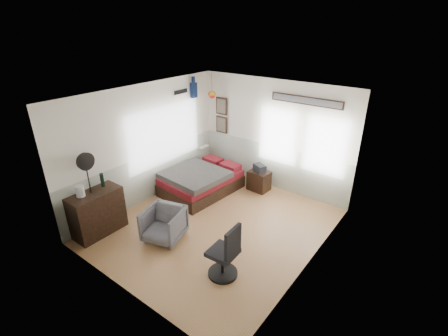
{
  "coord_description": "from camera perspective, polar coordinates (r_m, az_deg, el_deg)",
  "views": [
    {
      "loc": [
        3.52,
        -4.39,
        3.94
      ],
      "look_at": [
        -0.1,
        0.4,
        1.15
      ],
      "focal_mm": 26.0,
      "sensor_mm": 36.0,
      "label": 1
    }
  ],
  "objects": [
    {
      "name": "ground_plane",
      "position": [
        6.88,
        -1.37,
        -10.11
      ],
      "size": [
        4.0,
        4.5,
        0.01
      ],
      "primitive_type": "cube",
      "color": "#AC7547"
    },
    {
      "name": "bed",
      "position": [
        8.01,
        -4.05,
        -2.29
      ],
      "size": [
        1.46,
        1.95,
        0.59
      ],
      "rotation": [
        0.0,
        0.0,
        -0.09
      ],
      "color": "black",
      "rests_on": "ground_plane"
    },
    {
      "name": "black_bag",
      "position": [
        7.99,
        6.29,
        -0.03
      ],
      "size": [
        0.37,
        0.31,
        0.18
      ],
      "primitive_type": "cube",
      "rotation": [
        0.0,
        0.0,
        -0.43
      ],
      "color": "black",
      "rests_on": "nightstand"
    },
    {
      "name": "task_chair",
      "position": [
        5.48,
        0.29,
        -15.25
      ],
      "size": [
        0.5,
        0.5,
        1.01
      ],
      "rotation": [
        0.0,
        0.0,
        0.05
      ],
      "color": "black",
      "rests_on": "ground_plane"
    },
    {
      "name": "wall_decor",
      "position": [
        8.07,
        1.0,
        11.73
      ],
      "size": [
        3.55,
        1.32,
        1.44
      ],
      "color": "#321D13",
      "rests_on": "room_shell"
    },
    {
      "name": "room_shell",
      "position": [
        6.27,
        -1.01,
        3.12
      ],
      "size": [
        4.02,
        4.52,
        2.71
      ],
      "color": "white",
      "rests_on": "ground_plane"
    },
    {
      "name": "kettle",
      "position": [
        6.62,
        -23.98,
        -3.76
      ],
      "size": [
        0.19,
        0.16,
        0.21
      ],
      "rotation": [
        0.0,
        0.0,
        0.36
      ],
      "color": "silver",
      "rests_on": "dresser"
    },
    {
      "name": "bottle",
      "position": [
        6.82,
        -20.63,
        -1.99
      ],
      "size": [
        0.07,
        0.07,
        0.28
      ],
      "primitive_type": "cylinder",
      "color": "black",
      "rests_on": "dresser"
    },
    {
      "name": "stand_fan",
      "position": [
        6.44,
        -23.19,
        0.96
      ],
      "size": [
        0.1,
        0.34,
        0.83
      ],
      "rotation": [
        0.0,
        0.0,
        0.06
      ],
      "color": "black",
      "rests_on": "dresser"
    },
    {
      "name": "nightstand",
      "position": [
        8.14,
        6.18,
        -2.2
      ],
      "size": [
        0.52,
        0.43,
        0.5
      ],
      "primitive_type": "cube",
      "rotation": [
        0.0,
        0.0,
        -0.06
      ],
      "color": "black",
      "rests_on": "ground_plane"
    },
    {
      "name": "dresser",
      "position": [
        6.92,
        -21.37,
        -7.33
      ],
      "size": [
        0.48,
        1.0,
        0.9
      ],
      "primitive_type": "cube",
      "color": "black",
      "rests_on": "ground_plane"
    },
    {
      "name": "armchair",
      "position": [
        6.44,
        -10.52,
        -9.7
      ],
      "size": [
        0.87,
        0.89,
        0.66
      ],
      "primitive_type": "imported",
      "rotation": [
        0.0,
        0.0,
        0.27
      ],
      "color": "slate",
      "rests_on": "ground_plane"
    }
  ]
}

